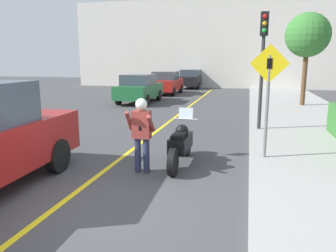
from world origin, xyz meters
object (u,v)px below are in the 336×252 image
Objects in this scene: person_biker at (142,128)px; street_tree at (308,36)px; crossing_sign at (268,91)px; motorcycle at (181,144)px; parked_car_red at (166,83)px; parked_car_green at (139,88)px; parked_car_black at (191,79)px; traffic_light at (263,49)px.

street_tree is at bearing 66.91° from person_biker.
crossing_sign is 10.87m from street_tree.
crossing_sign is 0.57× the size of street_tree.
parked_car_red is (-4.48, 16.36, 0.35)m from motorcycle.
parked_car_green reaches higher than motorcycle.
parked_car_black is (1.16, 11.15, 0.00)m from parked_car_green.
motorcycle is 0.53× the size of parked_car_black.
motorcycle is 12.30m from street_tree.
motorcycle is 12.03m from parked_car_green.
traffic_light is (1.92, 4.13, 2.33)m from motorcycle.
person_biker is 13.14m from street_tree.
person_biker is 0.43× the size of traffic_light.
traffic_light is (2.64, 4.90, 1.82)m from person_biker.
parked_car_red is at bearing 117.61° from traffic_light.
parked_car_black is at bearing 99.25° from motorcycle.
person_biker is at bearing -71.04° from parked_car_green.
crossing_sign is (1.96, 0.62, 1.27)m from motorcycle.
traffic_light reaches higher than parked_car_green.
crossing_sign is at bearing 17.49° from motorcycle.
person_biker is at bearing -82.82° from parked_car_black.
street_tree is at bearing -31.11° from parked_car_red.
motorcycle is 0.53× the size of parked_car_green.
traffic_light is 0.92× the size of parked_car_green.
parked_car_green is at bearing -95.96° from parked_car_black.
crossing_sign reaches higher than person_biker.
parked_car_green is at bearing -93.23° from parked_car_red.
parked_car_green is at bearing 122.90° from crossing_sign.
person_biker is 17.54m from parked_car_red.
crossing_sign is 22.29m from parked_car_black.
traffic_light is at bearing 61.68° from person_biker.
parked_car_red is (0.30, 5.33, 0.00)m from parked_car_green.
street_tree reaches higher than crossing_sign.
person_biker is 0.40× the size of parked_car_green.
parked_car_red is at bearing -98.44° from parked_car_black.
street_tree is 9.54m from parked_car_green.
traffic_light is at bearing 65.07° from motorcycle.
crossing_sign is at bearing -67.75° from parked_car_red.
parked_car_red is at bearing 105.30° from motorcycle.
crossing_sign is 0.70× the size of traffic_light.
motorcycle is 0.53× the size of parked_car_red.
crossing_sign is at bearing -57.10° from parked_car_green.
traffic_light reaches higher than person_biker.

